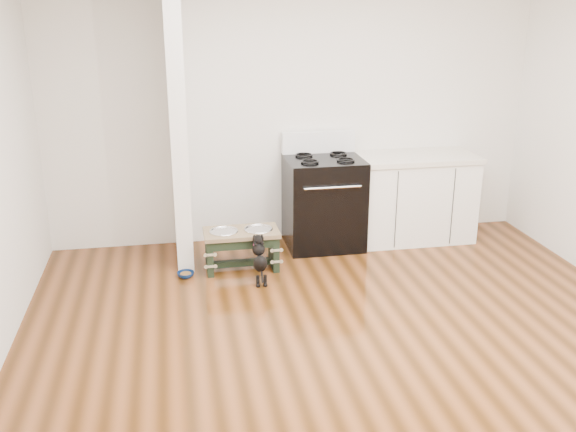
# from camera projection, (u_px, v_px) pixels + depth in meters

# --- Properties ---
(ground) EXTENTS (5.00, 5.00, 0.00)m
(ground) POSITION_uv_depth(u_px,v_px,m) (359.00, 354.00, 4.63)
(ground) COLOR #3F220B
(ground) RESTS_ON ground
(room_shell) EXTENTS (5.00, 5.00, 5.00)m
(room_shell) POSITION_uv_depth(u_px,v_px,m) (368.00, 133.00, 4.11)
(room_shell) COLOR silver
(room_shell) RESTS_ON ground
(partition_wall) EXTENTS (0.15, 0.80, 2.70)m
(partition_wall) POSITION_uv_depth(u_px,v_px,m) (178.00, 122.00, 5.95)
(partition_wall) COLOR silver
(partition_wall) RESTS_ON ground
(oven_range) EXTENTS (0.76, 0.69, 1.14)m
(oven_range) POSITION_uv_depth(u_px,v_px,m) (324.00, 201.00, 6.53)
(oven_range) COLOR black
(oven_range) RESTS_ON ground
(cabinet_run) EXTENTS (1.24, 0.64, 0.91)m
(cabinet_run) POSITION_uv_depth(u_px,v_px,m) (414.00, 197.00, 6.73)
(cabinet_run) COLOR white
(cabinet_run) RESTS_ON ground
(dog_feeder) EXTENTS (0.70, 0.37, 0.40)m
(dog_feeder) POSITION_uv_depth(u_px,v_px,m) (242.00, 242.00, 6.00)
(dog_feeder) COLOR black
(dog_feeder) RESTS_ON ground
(puppy) EXTENTS (0.12, 0.36, 0.43)m
(puppy) POSITION_uv_depth(u_px,v_px,m) (260.00, 258.00, 5.74)
(puppy) COLOR black
(puppy) RESTS_ON ground
(floor_bowl) EXTENTS (0.18, 0.18, 0.05)m
(floor_bowl) POSITION_uv_depth(u_px,v_px,m) (186.00, 275.00, 5.90)
(floor_bowl) COLOR #0B2251
(floor_bowl) RESTS_ON ground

